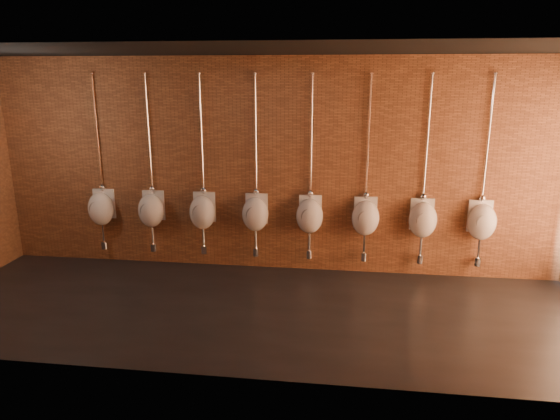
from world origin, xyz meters
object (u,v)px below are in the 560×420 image
Objects in this scene: urinal_1 at (151,209)px; urinal_6 at (423,219)px; urinal_0 at (101,208)px; urinal_3 at (255,213)px; urinal_4 at (310,215)px; urinal_2 at (203,211)px; urinal_5 at (365,217)px; urinal_7 at (482,221)px.

urinal_1 is 4.10m from urinal_6.
urinal_3 is (2.46, 0.00, 0.00)m from urinal_0.
urinal_0 is at bearing 180.00° from urinal_3.
urinal_3 and urinal_4 have the same top height.
urinal_4 is (1.64, 0.00, 0.00)m from urinal_2.
urinal_1 and urinal_3 have the same top height.
urinal_5 is (2.46, 0.00, 0.00)m from urinal_2.
urinal_3 is (0.82, 0.00, 0.00)m from urinal_2.
urinal_3 is 3.28m from urinal_7.
urinal_5 is (1.64, 0.00, 0.00)m from urinal_3.
urinal_7 is (5.74, 0.00, 0.00)m from urinal_0.
urinal_4 is (2.46, 0.00, 0.00)m from urinal_1.
urinal_2 is (1.64, 0.00, 0.00)m from urinal_0.
urinal_3 is 1.00× the size of urinal_7.
urinal_3 is 1.64m from urinal_5.
urinal_6 is (4.92, 0.00, 0.00)m from urinal_0.
urinal_1 and urinal_6 have the same top height.
urinal_2 is 4.10m from urinal_7.
urinal_3 is at bearing 180.00° from urinal_5.
urinal_4 is at bearing 0.00° from urinal_2.
urinal_2 is 2.46m from urinal_5.
urinal_0 is 4.92m from urinal_6.
urinal_1 is 1.00× the size of urinal_5.
urinal_3 is at bearing 180.00° from urinal_7.
urinal_1 is at bearing 180.00° from urinal_4.
urinal_3 is at bearing 0.00° from urinal_0.
urinal_3 is 1.00× the size of urinal_4.
urinal_0 is at bearing 180.00° from urinal_6.
urinal_3 is 1.00× the size of urinal_6.
urinal_2 and urinal_4 have the same top height.
urinal_1 is (0.82, 0.00, 0.00)m from urinal_0.
urinal_4 is at bearing 180.00° from urinal_5.
urinal_7 is (2.46, 0.00, 0.00)m from urinal_4.
urinal_0 is 1.00× the size of urinal_5.
urinal_3 and urinal_6 have the same top height.
urinal_0 is 0.82m from urinal_1.
urinal_6 is at bearing 0.00° from urinal_0.
urinal_1 is 2.46m from urinal_4.
urinal_0 is 1.00× the size of urinal_2.
urinal_0 is 5.74m from urinal_7.
urinal_4 is 0.82m from urinal_5.
urinal_0 is at bearing 180.00° from urinal_1.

